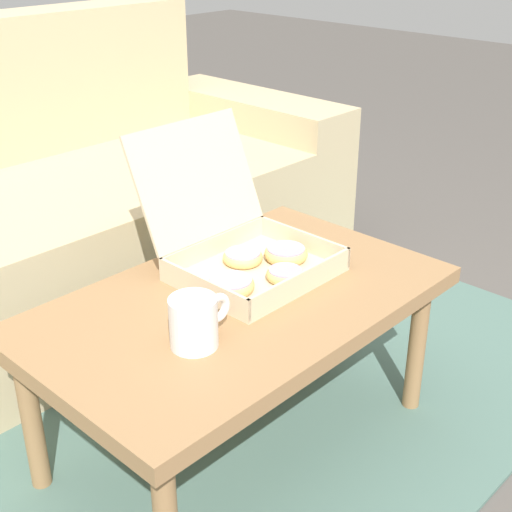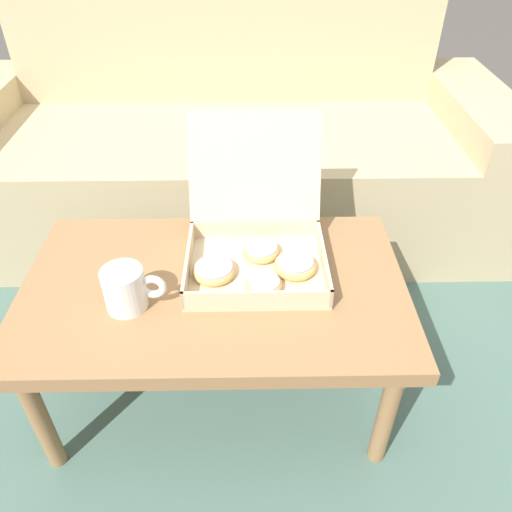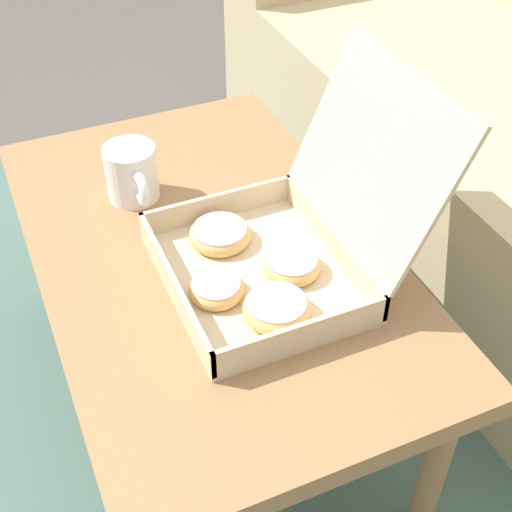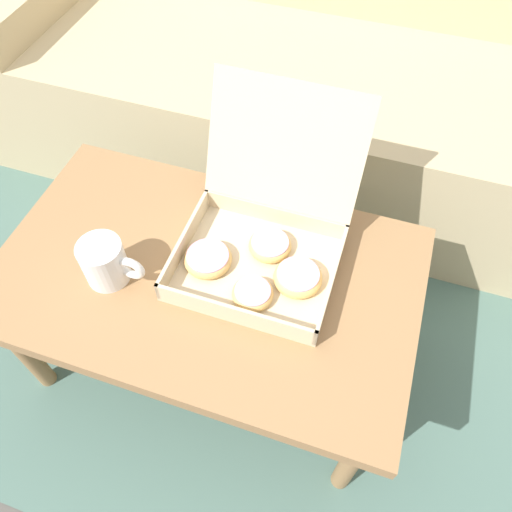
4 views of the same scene
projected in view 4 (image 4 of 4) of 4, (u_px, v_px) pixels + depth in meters
ground_plane at (229, 323)px, 1.50m from camera, size 12.00×12.00×0.00m
area_rug at (260, 246)px, 1.67m from camera, size 2.27×1.88×0.01m
couch at (308, 80)px, 1.71m from camera, size 2.15×0.84×0.90m
coffee_table at (207, 283)px, 1.15m from camera, size 0.95×0.58×0.42m
pastry_box at (263, 240)px, 1.09m from camera, size 0.35×0.40×0.32m
coffee_mug at (106, 262)px, 1.06m from camera, size 0.14×0.10×0.10m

